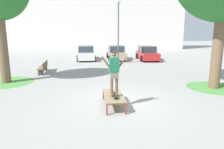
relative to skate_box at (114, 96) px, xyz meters
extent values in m
plane|color=#999993|center=(0.31, 0.44, -0.41)|extent=(120.00, 120.00, 0.00)
cube|color=silver|center=(-3.00, 29.43, 5.58)|extent=(32.83, 4.00, 11.99)
cube|color=brown|center=(-0.41, 0.89, -0.22)|extent=(0.06, 0.06, 0.38)
cube|color=brown|center=(0.28, 0.94, -0.22)|extent=(0.06, 0.06, 0.38)
cube|color=brown|center=(-0.28, -0.94, -0.22)|extent=(0.06, 0.06, 0.38)
cube|color=brown|center=(0.41, -0.89, -0.22)|extent=(0.06, 0.06, 0.38)
cylinder|color=brown|center=(-0.35, -0.02, -0.01)|extent=(0.18, 1.90, 0.05)
cylinder|color=brown|center=(0.35, 0.02, -0.01)|extent=(0.18, 1.90, 0.05)
cylinder|color=brown|center=(-0.06, 0.92, -0.01)|extent=(0.76, 0.10, 0.05)
cylinder|color=brown|center=(0.06, -0.92, -0.01)|extent=(0.76, 0.10, 0.05)
cube|color=#847051|center=(0.00, 0.00, 0.03)|extent=(0.89, 1.95, 0.03)
cube|color=black|center=(0.02, -0.21, 0.13)|extent=(0.32, 0.82, 0.02)
cylinder|color=silver|center=(-0.10, 0.05, 0.07)|extent=(0.04, 0.06, 0.06)
cylinder|color=silver|center=(0.05, 0.07, 0.07)|extent=(0.04, 0.06, 0.06)
cylinder|color=silver|center=(-0.02, -0.50, 0.07)|extent=(0.04, 0.06, 0.06)
cylinder|color=silver|center=(0.13, -0.48, 0.07)|extent=(0.04, 0.06, 0.06)
cylinder|color=brown|center=(-0.08, -0.23, 0.55)|extent=(0.11, 0.11, 0.82)
cube|color=#99704C|center=(-0.09, -0.18, 0.17)|extent=(0.14, 0.25, 0.07)
cylinder|color=brown|center=(0.11, -0.20, 0.55)|extent=(0.11, 0.11, 0.82)
cube|color=#99704C|center=(0.11, -0.15, 0.17)|extent=(0.14, 0.25, 0.07)
cube|color=#756B5B|center=(0.02, -0.21, 0.92)|extent=(0.33, 0.24, 0.24)
cube|color=#196647|center=(0.02, -0.21, 1.32)|extent=(0.39, 0.27, 0.56)
cylinder|color=brown|center=(-0.28, -0.26, 1.40)|extent=(0.41, 0.14, 0.52)
cylinder|color=brown|center=(0.31, -0.17, 1.40)|extent=(0.41, 0.14, 0.52)
sphere|color=brown|center=(0.02, -0.21, 1.73)|extent=(0.20, 0.20, 0.20)
cylinder|color=black|center=(0.02, -0.21, 1.80)|extent=(0.19, 0.19, 0.05)
cylinder|color=brown|center=(-6.24, 4.25, 1.56)|extent=(0.55, 0.55, 3.94)
cylinder|color=#519342|center=(-6.24, 4.25, -0.41)|extent=(3.19, 3.19, 0.01)
cylinder|color=brown|center=(5.57, 2.57, 1.56)|extent=(0.55, 0.55, 3.95)
cylinder|color=#519342|center=(5.57, 2.57, -0.41)|extent=(2.84, 2.84, 0.01)
cube|color=silver|center=(-2.30, 14.29, 0.10)|extent=(2.11, 4.35, 0.70)
cube|color=#2D3847|center=(-2.31, 14.44, 0.77)|extent=(1.76, 2.25, 0.64)
cylinder|color=black|center=(-1.32, 13.08, -0.11)|extent=(0.28, 0.62, 0.60)
cylinder|color=black|center=(-3.02, 12.91, -0.11)|extent=(0.28, 0.62, 0.60)
cylinder|color=black|center=(-1.58, 15.67, -0.11)|extent=(0.28, 0.62, 0.60)
cylinder|color=black|center=(-3.28, 15.50, -0.11)|extent=(0.28, 0.62, 0.60)
cube|color=tan|center=(1.00, 14.42, 0.10)|extent=(1.94, 4.29, 0.70)
cube|color=#2D3847|center=(1.00, 14.57, 0.77)|extent=(1.68, 2.19, 0.64)
cylinder|color=black|center=(1.93, 13.17, -0.11)|extent=(0.25, 0.61, 0.60)
cylinder|color=black|center=(0.23, 13.07, -0.11)|extent=(0.25, 0.61, 0.60)
cylinder|color=black|center=(1.78, 15.77, -0.11)|extent=(0.25, 0.61, 0.60)
cylinder|color=black|center=(0.08, 15.67, -0.11)|extent=(0.25, 0.61, 0.60)
cube|color=red|center=(4.31, 13.90, 0.10)|extent=(1.80, 4.24, 0.70)
cube|color=#2D3847|center=(4.30, 14.05, 0.77)|extent=(1.61, 2.14, 0.64)
cylinder|color=black|center=(5.19, 12.62, -0.11)|extent=(0.23, 0.61, 0.60)
cylinder|color=black|center=(3.49, 12.58, -0.11)|extent=(0.23, 0.61, 0.60)
cylinder|color=black|center=(5.13, 15.23, -0.11)|extent=(0.23, 0.61, 0.60)
cylinder|color=black|center=(3.43, 15.18, -0.11)|extent=(0.23, 0.61, 0.60)
cube|color=brown|center=(-4.90, 7.18, 0.02)|extent=(0.77, 2.44, 0.06)
cube|color=brown|center=(-4.70, 7.21, 0.24)|extent=(0.37, 2.38, 0.36)
cube|color=#424247|center=(-4.77, 6.23, -0.21)|extent=(0.38, 0.13, 0.40)
cube|color=#424247|center=(-5.03, 8.13, -0.21)|extent=(0.38, 0.13, 0.40)
cylinder|color=#4C4C51|center=(0.99, 11.31, 2.34)|extent=(0.12, 0.12, 5.50)
sphere|color=silver|center=(0.99, 11.31, 5.24)|extent=(0.36, 0.36, 0.36)
camera|label=1|loc=(-0.39, -7.92, 2.55)|focal=32.80mm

